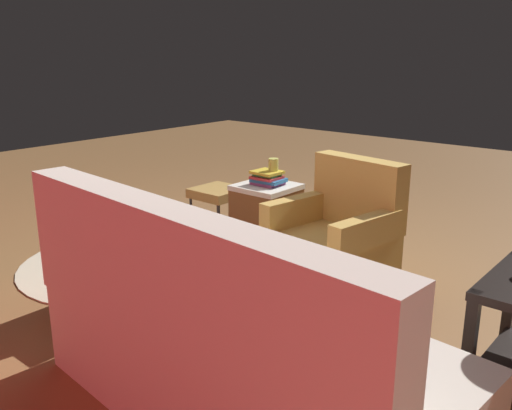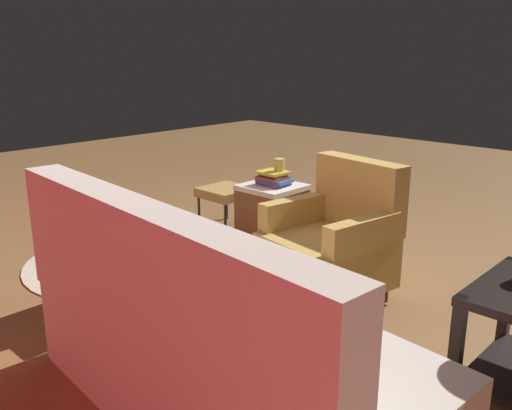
{
  "view_description": "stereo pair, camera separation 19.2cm",
  "coord_description": "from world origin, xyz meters",
  "px_view_note": "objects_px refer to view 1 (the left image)",
  "views": [
    {
      "loc": [
        -2.47,
        3.07,
        1.54
      ],
      "look_at": [
        -0.22,
        0.41,
        0.55
      ],
      "focal_mm": 38.66,
      "sensor_mm": 36.0,
      "label": 1
    },
    {
      "loc": [
        -2.61,
        2.94,
        1.54
      ],
      "look_at": [
        -0.22,
        0.41,
        0.55
      ],
      "focal_mm": 38.66,
      "sensor_mm": 36.0,
      "label": 2
    }
  ],
  "objects_px": {
    "yellow_mug": "(273,165)",
    "laptop_desk": "(118,244)",
    "wicker_hamper": "(266,213)",
    "pet_bowl_teal": "(104,197)",
    "ottoman": "(218,194)",
    "laptop": "(110,228)",
    "book_stack_hamper": "(268,178)",
    "pet_bowl_steel": "(124,203)",
    "couch": "(233,350)",
    "tv_remote": "(263,180)",
    "armchair": "(334,241)"
  },
  "relations": [
    {
      "from": "yellow_mug",
      "to": "laptop_desk",
      "type": "bearing_deg",
      "value": 92.88
    },
    {
      "from": "wicker_hamper",
      "to": "pet_bowl_teal",
      "type": "height_order",
      "value": "wicker_hamper"
    },
    {
      "from": "ottoman",
      "to": "pet_bowl_teal",
      "type": "relative_size",
      "value": 2.0
    },
    {
      "from": "laptop",
      "to": "yellow_mug",
      "type": "height_order",
      "value": "yellow_mug"
    },
    {
      "from": "laptop_desk",
      "to": "book_stack_hamper",
      "type": "distance_m",
      "value": 1.55
    },
    {
      "from": "wicker_hamper",
      "to": "pet_bowl_steel",
      "type": "height_order",
      "value": "wicker_hamper"
    },
    {
      "from": "laptop_desk",
      "to": "yellow_mug",
      "type": "xyz_separation_m",
      "value": [
        0.08,
        -1.58,
        0.22
      ]
    },
    {
      "from": "couch",
      "to": "wicker_hamper",
      "type": "height_order",
      "value": "couch"
    },
    {
      "from": "laptop",
      "to": "pet_bowl_teal",
      "type": "relative_size",
      "value": 1.87
    },
    {
      "from": "pet_bowl_steel",
      "to": "pet_bowl_teal",
      "type": "height_order",
      "value": "same"
    },
    {
      "from": "ottoman",
      "to": "pet_bowl_teal",
      "type": "distance_m",
      "value": 1.6
    },
    {
      "from": "laptop_desk",
      "to": "couch",
      "type": "bearing_deg",
      "value": 165.15
    },
    {
      "from": "laptop",
      "to": "tv_remote",
      "type": "xyz_separation_m",
      "value": [
        0.2,
        -1.66,
        -0.04
      ]
    },
    {
      "from": "laptop_desk",
      "to": "laptop",
      "type": "height_order",
      "value": "laptop"
    },
    {
      "from": "laptop_desk",
      "to": "pet_bowl_steel",
      "type": "distance_m",
      "value": 2.41
    },
    {
      "from": "armchair",
      "to": "pet_bowl_teal",
      "type": "xyz_separation_m",
      "value": [
        3.1,
        -0.42,
        -0.34
      ]
    },
    {
      "from": "couch",
      "to": "laptop",
      "type": "bearing_deg",
      "value": -12.97
    },
    {
      "from": "laptop_desk",
      "to": "wicker_hamper",
      "type": "height_order",
      "value": "same"
    },
    {
      "from": "couch",
      "to": "book_stack_hamper",
      "type": "distance_m",
      "value": 2.3
    },
    {
      "from": "pet_bowl_teal",
      "to": "pet_bowl_steel",
      "type": "bearing_deg",
      "value": 179.81
    },
    {
      "from": "couch",
      "to": "laptop",
      "type": "distance_m",
      "value": 1.28
    },
    {
      "from": "tv_remote",
      "to": "yellow_mug",
      "type": "bearing_deg",
      "value": -176.28
    },
    {
      "from": "pet_bowl_teal",
      "to": "ottoman",
      "type": "bearing_deg",
      "value": -176.05
    },
    {
      "from": "book_stack_hamper",
      "to": "tv_remote",
      "type": "relative_size",
      "value": 1.63
    },
    {
      "from": "couch",
      "to": "tv_remote",
      "type": "xyz_separation_m",
      "value": [
        1.44,
        -1.94,
        0.17
      ]
    },
    {
      "from": "armchair",
      "to": "tv_remote",
      "type": "height_order",
      "value": "armchair"
    },
    {
      "from": "laptop_desk",
      "to": "laptop",
      "type": "distance_m",
      "value": 0.11
    },
    {
      "from": "laptop",
      "to": "book_stack_hamper",
      "type": "xyz_separation_m",
      "value": [
        0.1,
        -1.58,
        0.01
      ]
    },
    {
      "from": "armchair",
      "to": "laptop",
      "type": "xyz_separation_m",
      "value": [
        0.87,
        1.06,
        0.17
      ]
    },
    {
      "from": "ottoman",
      "to": "pet_bowl_steel",
      "type": "relative_size",
      "value": 2.0
    },
    {
      "from": "yellow_mug",
      "to": "wicker_hamper",
      "type": "bearing_deg",
      "value": 54.61
    },
    {
      "from": "laptop_desk",
      "to": "pet_bowl_steel",
      "type": "relative_size",
      "value": 2.8
    },
    {
      "from": "laptop",
      "to": "pet_bowl_steel",
      "type": "relative_size",
      "value": 1.87
    },
    {
      "from": "tv_remote",
      "to": "pet_bowl_steel",
      "type": "bearing_deg",
      "value": 24.31
    },
    {
      "from": "pet_bowl_steel",
      "to": "armchair",
      "type": "bearing_deg",
      "value": 171.44
    },
    {
      "from": "armchair",
      "to": "wicker_hamper",
      "type": "distance_m",
      "value": 1.11
    },
    {
      "from": "armchair",
      "to": "pet_bowl_teal",
      "type": "height_order",
      "value": "armchair"
    },
    {
      "from": "ottoman",
      "to": "pet_bowl_teal",
      "type": "bearing_deg",
      "value": 3.95
    },
    {
      "from": "wicker_hamper",
      "to": "book_stack_hamper",
      "type": "xyz_separation_m",
      "value": [
        -0.01,
        -0.01,
        0.29
      ]
    },
    {
      "from": "couch",
      "to": "ottoman",
      "type": "relative_size",
      "value": 4.91
    },
    {
      "from": "armchair",
      "to": "pet_bowl_steel",
      "type": "height_order",
      "value": "armchair"
    },
    {
      "from": "pet_bowl_steel",
      "to": "couch",
      "type": "bearing_deg",
      "value": 150.57
    },
    {
      "from": "armchair",
      "to": "book_stack_hamper",
      "type": "xyz_separation_m",
      "value": [
        0.97,
        -0.52,
        0.17
      ]
    },
    {
      "from": "pet_bowl_steel",
      "to": "pet_bowl_teal",
      "type": "distance_m",
      "value": 0.34
    },
    {
      "from": "book_stack_hamper",
      "to": "wicker_hamper",
      "type": "bearing_deg",
      "value": 42.51
    },
    {
      "from": "wicker_hamper",
      "to": "yellow_mug",
      "type": "xyz_separation_m",
      "value": [
        -0.03,
        -0.05,
        0.4
      ]
    },
    {
      "from": "couch",
      "to": "ottoman",
      "type": "bearing_deg",
      "value": -44.66
    },
    {
      "from": "laptop_desk",
      "to": "yellow_mug",
      "type": "bearing_deg",
      "value": -87.12
    },
    {
      "from": "couch",
      "to": "laptop",
      "type": "xyz_separation_m",
      "value": [
        1.23,
        -0.28,
        0.2
      ]
    },
    {
      "from": "book_stack_hamper",
      "to": "yellow_mug",
      "type": "bearing_deg",
      "value": -123.25
    }
  ]
}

